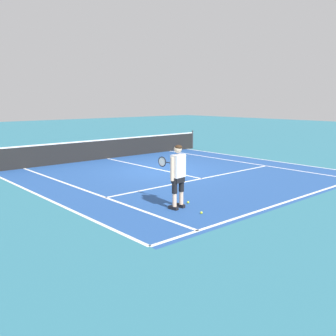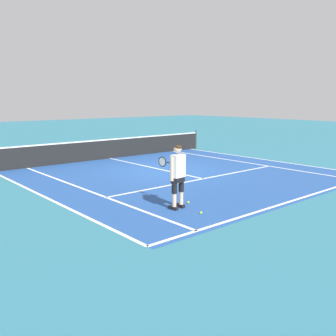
{
  "view_description": "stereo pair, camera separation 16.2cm",
  "coord_description": "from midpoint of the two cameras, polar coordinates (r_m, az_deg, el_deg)",
  "views": [
    {
      "loc": [
        -9.88,
        -11.47,
        2.87
      ],
      "look_at": [
        -3.27,
        -3.99,
        1.05
      ],
      "focal_mm": 40.2,
      "sensor_mm": 36.0,
      "label": 1
    },
    {
      "loc": [
        -9.75,
        -11.58,
        2.87
      ],
      "look_at": [
        -3.27,
        -3.99,
        1.05
      ],
      "focal_mm": 40.2,
      "sensor_mm": 36.0,
      "label": 2
    }
  ],
  "objects": [
    {
      "name": "line_service",
      "position": [
        13.88,
        4.76,
        -1.62
      ],
      "size": [
        8.23,
        0.1,
        0.01
      ],
      "primitive_type": "cube",
      "color": "white",
      "rests_on": "ground"
    },
    {
      "name": "line_singles_left",
      "position": [
        12.45,
        -12.98,
        -3.25
      ],
      "size": [
        0.1,
        10.21,
        0.01
      ],
      "primitive_type": "cube",
      "color": "white",
      "rests_on": "ground"
    },
    {
      "name": "tennis_ball_near_feet",
      "position": [
        10.59,
        2.62,
        -5.22
      ],
      "size": [
        0.07,
        0.07,
        0.07
      ],
      "primitive_type": "sphere",
      "color": "#CCE02D",
      "rests_on": "ground"
    },
    {
      "name": "line_singles_right",
      "position": [
        17.79,
        10.96,
        0.88
      ],
      "size": [
        0.1,
        10.21,
        0.01
      ],
      "primitive_type": "cube",
      "color": "white",
      "rests_on": "ground"
    },
    {
      "name": "line_doubles_right",
      "position": [
        18.89,
        13.51,
        1.32
      ],
      "size": [
        0.1,
        10.21,
        0.01
      ],
      "primitive_type": "cube",
      "color": "white",
      "rests_on": "ground"
    },
    {
      "name": "tennis_net",
      "position": [
        18.74,
        -9.48,
        2.93
      ],
      "size": [
        11.96,
        0.08,
        1.07
      ],
      "color": "#333338",
      "rests_on": "ground"
    },
    {
      "name": "line_centre_service",
      "position": [
        16.22,
        -3.41,
        0.14
      ],
      "size": [
        0.1,
        6.4,
        0.01
      ],
      "primitive_type": "cube",
      "color": "white",
      "rests_on": "ground"
    },
    {
      "name": "line_doubles_left",
      "position": [
        11.88,
        -18.83,
        -4.19
      ],
      "size": [
        0.1,
        10.21,
        0.01
      ],
      "primitive_type": "cube",
      "color": "white",
      "rests_on": "ground"
    },
    {
      "name": "tennis_ball_by_baseline",
      "position": [
        9.67,
        4.61,
        -6.77
      ],
      "size": [
        0.07,
        0.07,
        0.07
      ],
      "primitive_type": "sphere",
      "color": "#CCE02D",
      "rests_on": "ground"
    },
    {
      "name": "line_baseline",
      "position": [
        11.65,
        18.42,
        -4.45
      ],
      "size": [
        10.98,
        0.1,
        0.01
      ],
      "primitive_type": "cube",
      "color": "white",
      "rests_on": "ground"
    },
    {
      "name": "tennis_player",
      "position": [
        9.89,
        0.97,
        -0.63
      ],
      "size": [
        0.61,
        1.17,
        1.71
      ],
      "color": "black",
      "rests_on": "ground"
    },
    {
      "name": "court_inner_surface",
      "position": [
        14.79,
        1.14,
        -0.85
      ],
      "size": [
        10.98,
        10.61,
        0.0
      ],
      "primitive_type": "cube",
      "color": "#234C93",
      "rests_on": "ground"
    },
    {
      "name": "ground_plane",
      "position": [
        15.41,
        -0.97,
        -0.4
      ],
      "size": [
        80.0,
        80.0,
        0.0
      ],
      "primitive_type": "plane",
      "color": "teal"
    }
  ]
}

